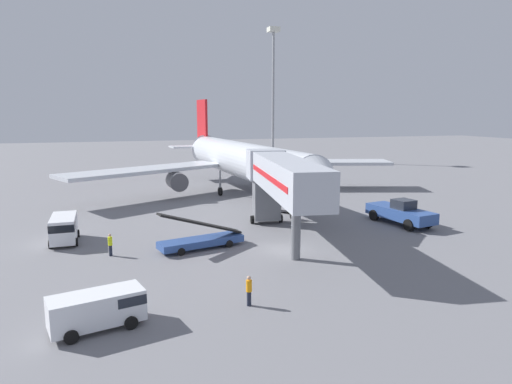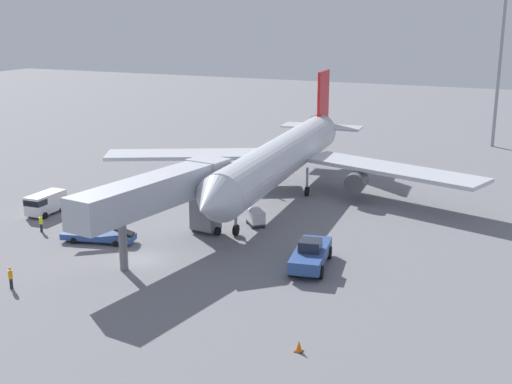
{
  "view_description": "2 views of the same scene",
  "coord_description": "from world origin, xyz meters",
  "px_view_note": "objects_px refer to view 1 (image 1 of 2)",
  "views": [
    {
      "loc": [
        -12.42,
        -32.54,
        10.69
      ],
      "look_at": [
        2.66,
        15.75,
        1.88
      ],
      "focal_mm": 31.81,
      "sensor_mm": 36.0,
      "label": 1
    },
    {
      "loc": [
        31.71,
        -45.81,
        20.84
      ],
      "look_at": [
        5.85,
        11.02,
        4.01
      ],
      "focal_mm": 47.43,
      "sensor_mm": 36.0,
      "label": 2
    }
  ],
  "objects_px": {
    "belt_loader_truck": "(201,239)",
    "apron_light_mast": "(273,71)",
    "jet_bridge": "(280,177)",
    "service_van_outer_left": "(64,228)",
    "service_van_near_center": "(100,308)",
    "ground_crew_worker_midground": "(249,290)",
    "pushback_tug": "(401,213)",
    "baggage_cart_outer_right": "(284,204)",
    "ground_crew_worker_foreground": "(110,244)",
    "airplane_at_gate": "(240,160)"
  },
  "relations": [
    {
      "from": "airplane_at_gate",
      "to": "belt_loader_truck",
      "type": "distance_m",
      "value": 24.65
    },
    {
      "from": "service_van_outer_left",
      "to": "apron_light_mast",
      "type": "bearing_deg",
      "value": 56.22
    },
    {
      "from": "service_van_near_center",
      "to": "ground_crew_worker_foreground",
      "type": "xyz_separation_m",
      "value": [
        0.44,
        12.14,
        -0.17
      ]
    },
    {
      "from": "airplane_at_gate",
      "to": "belt_loader_truck",
      "type": "height_order",
      "value": "airplane_at_gate"
    },
    {
      "from": "jet_bridge",
      "to": "service_van_outer_left",
      "type": "relative_size",
      "value": 4.03
    },
    {
      "from": "service_van_near_center",
      "to": "ground_crew_worker_midground",
      "type": "relative_size",
      "value": 2.78
    },
    {
      "from": "belt_loader_truck",
      "to": "ground_crew_worker_midground",
      "type": "distance_m",
      "value": 11.65
    },
    {
      "from": "service_van_near_center",
      "to": "apron_light_mast",
      "type": "height_order",
      "value": "apron_light_mast"
    },
    {
      "from": "belt_loader_truck",
      "to": "pushback_tug",
      "type": "bearing_deg",
      "value": 6.33
    },
    {
      "from": "jet_bridge",
      "to": "belt_loader_truck",
      "type": "bearing_deg",
      "value": -174.72
    },
    {
      "from": "airplane_at_gate",
      "to": "baggage_cart_outer_right",
      "type": "height_order",
      "value": "airplane_at_gate"
    },
    {
      "from": "service_van_near_center",
      "to": "baggage_cart_outer_right",
      "type": "xyz_separation_m",
      "value": [
        18.54,
        22.61,
        -0.21
      ]
    },
    {
      "from": "airplane_at_gate",
      "to": "baggage_cart_outer_right",
      "type": "xyz_separation_m",
      "value": [
        1.76,
        -11.81,
        -3.79
      ]
    },
    {
      "from": "service_van_outer_left",
      "to": "ground_crew_worker_foreground",
      "type": "xyz_separation_m",
      "value": [
        3.69,
        -4.79,
        -0.36
      ]
    },
    {
      "from": "baggage_cart_outer_right",
      "to": "pushback_tug",
      "type": "bearing_deg",
      "value": -43.43
    },
    {
      "from": "airplane_at_gate",
      "to": "jet_bridge",
      "type": "height_order",
      "value": "airplane_at_gate"
    },
    {
      "from": "belt_loader_truck",
      "to": "service_van_outer_left",
      "type": "height_order",
      "value": "belt_loader_truck"
    },
    {
      "from": "pushback_tug",
      "to": "apron_light_mast",
      "type": "relative_size",
      "value": 0.26
    },
    {
      "from": "jet_bridge",
      "to": "ground_crew_worker_midground",
      "type": "relative_size",
      "value": 10.58
    },
    {
      "from": "pushback_tug",
      "to": "ground_crew_worker_midground",
      "type": "relative_size",
      "value": 4.28
    },
    {
      "from": "baggage_cart_outer_right",
      "to": "apron_light_mast",
      "type": "relative_size",
      "value": 0.09
    },
    {
      "from": "jet_bridge",
      "to": "ground_crew_worker_foreground",
      "type": "distance_m",
      "value": 14.55
    },
    {
      "from": "jet_bridge",
      "to": "ground_crew_worker_midground",
      "type": "height_order",
      "value": "jet_bridge"
    },
    {
      "from": "apron_light_mast",
      "to": "service_van_outer_left",
      "type": "bearing_deg",
      "value": -123.78
    },
    {
      "from": "jet_bridge",
      "to": "pushback_tug",
      "type": "relative_size",
      "value": 2.47
    },
    {
      "from": "service_van_near_center",
      "to": "baggage_cart_outer_right",
      "type": "relative_size",
      "value": 1.86
    },
    {
      "from": "jet_bridge",
      "to": "belt_loader_truck",
      "type": "height_order",
      "value": "jet_bridge"
    },
    {
      "from": "airplane_at_gate",
      "to": "service_van_outer_left",
      "type": "bearing_deg",
      "value": -138.88
    },
    {
      "from": "belt_loader_truck",
      "to": "apron_light_mast",
      "type": "bearing_deg",
      "value": 65.83
    },
    {
      "from": "belt_loader_truck",
      "to": "ground_crew_worker_midground",
      "type": "bearing_deg",
      "value": -87.28
    },
    {
      "from": "baggage_cart_outer_right",
      "to": "service_van_near_center",
      "type": "bearing_deg",
      "value": -129.35
    },
    {
      "from": "ground_crew_worker_midground",
      "to": "jet_bridge",
      "type": "bearing_deg",
      "value": 62.56
    },
    {
      "from": "belt_loader_truck",
      "to": "service_van_near_center",
      "type": "relative_size",
      "value": 1.46
    },
    {
      "from": "pushback_tug",
      "to": "ground_crew_worker_foreground",
      "type": "bearing_deg",
      "value": -175.63
    },
    {
      "from": "ground_crew_worker_foreground",
      "to": "pushback_tug",
      "type": "bearing_deg",
      "value": 4.37
    },
    {
      "from": "ground_crew_worker_midground",
      "to": "pushback_tug",
      "type": "bearing_deg",
      "value": 35.39
    },
    {
      "from": "jet_bridge",
      "to": "airplane_at_gate",
      "type": "bearing_deg",
      "value": 83.47
    },
    {
      "from": "service_van_near_center",
      "to": "ground_crew_worker_foreground",
      "type": "relative_size",
      "value": 2.83
    },
    {
      "from": "airplane_at_gate",
      "to": "pushback_tug",
      "type": "height_order",
      "value": "airplane_at_gate"
    },
    {
      "from": "baggage_cart_outer_right",
      "to": "ground_crew_worker_midground",
      "type": "xyz_separation_m",
      "value": [
        -10.62,
        -22.27,
        0.06
      ]
    },
    {
      "from": "service_van_outer_left",
      "to": "baggage_cart_outer_right",
      "type": "bearing_deg",
      "value": 14.61
    },
    {
      "from": "pushback_tug",
      "to": "ground_crew_worker_midground",
      "type": "distance_m",
      "value": 23.93
    },
    {
      "from": "service_van_near_center",
      "to": "ground_crew_worker_midground",
      "type": "bearing_deg",
      "value": 2.44
    },
    {
      "from": "ground_crew_worker_midground",
      "to": "apron_light_mast",
      "type": "bearing_deg",
      "value": 69.61
    },
    {
      "from": "pushback_tug",
      "to": "baggage_cart_outer_right",
      "type": "xyz_separation_m",
      "value": [
        -8.89,
        8.41,
        -0.27
      ]
    },
    {
      "from": "pushback_tug",
      "to": "apron_light_mast",
      "type": "distance_m",
      "value": 64.38
    },
    {
      "from": "ground_crew_worker_foreground",
      "to": "belt_loader_truck",
      "type": "bearing_deg",
      "value": -1.37
    },
    {
      "from": "belt_loader_truck",
      "to": "service_van_outer_left",
      "type": "bearing_deg",
      "value": 154.94
    },
    {
      "from": "airplane_at_gate",
      "to": "ground_crew_worker_midground",
      "type": "relative_size",
      "value": 26.69
    },
    {
      "from": "airplane_at_gate",
      "to": "service_van_outer_left",
      "type": "xyz_separation_m",
      "value": [
        -20.03,
        -17.49,
        -3.39
      ]
    }
  ]
}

